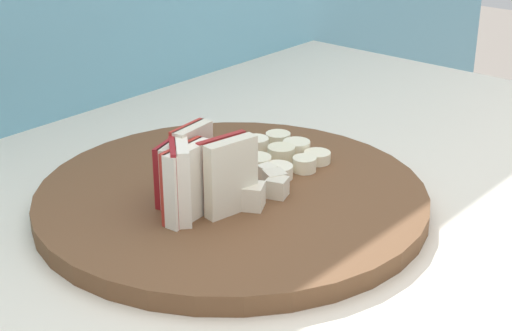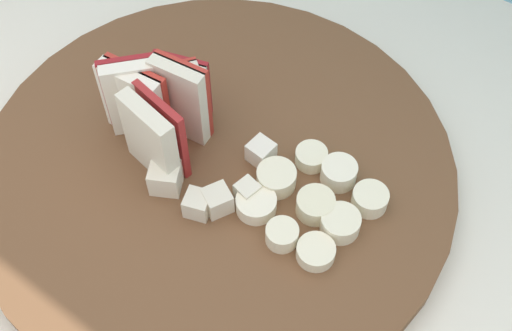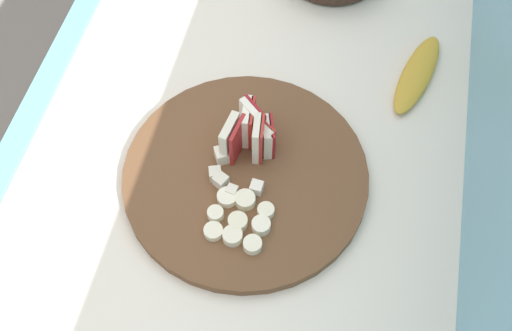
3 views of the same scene
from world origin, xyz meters
name	(u,v)px [view 2 (image 2 of 3)]	position (x,y,z in m)	size (l,w,h in m)	color
tile_backsplash	(347,57)	(0.00, 0.35, 0.69)	(2.40, 0.04, 1.38)	#6BADC6
cutting_board	(217,168)	(0.06, 0.03, 0.88)	(0.35, 0.35, 0.02)	brown
apple_wedge_fan	(159,103)	(0.01, 0.03, 0.92)	(0.08, 0.07, 0.07)	#A32323
apple_dice_pile	(207,184)	(0.07, 0.01, 0.90)	(0.07, 0.08, 0.02)	#EFE5CC
banana_slice_rows	(312,201)	(0.14, 0.04, 0.90)	(0.09, 0.09, 0.02)	white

